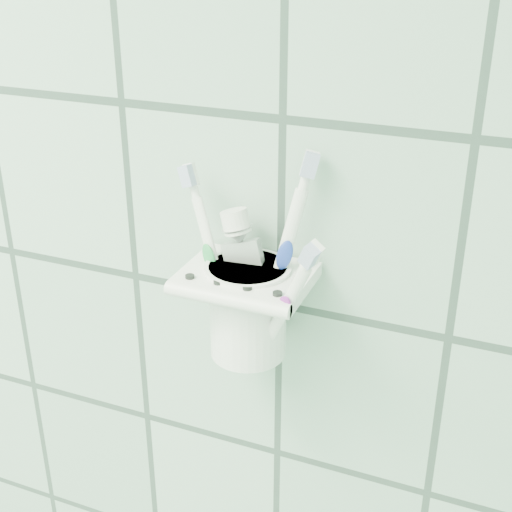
{
  "coord_description": "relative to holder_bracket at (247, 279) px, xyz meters",
  "views": [
    {
      "loc": [
        0.88,
        0.62,
        1.6
      ],
      "look_at": [
        0.68,
        1.1,
        1.35
      ],
      "focal_mm": 50.0,
      "sensor_mm": 36.0,
      "label": 1
    }
  ],
  "objects": [
    {
      "name": "toothbrush_orange",
      "position": [
        0.02,
        -0.0,
        0.02
      ],
      "size": [
        0.07,
        0.07,
        0.17
      ],
      "rotation": [
        0.25,
        0.52,
        -0.29
      ],
      "color": "white",
      "rests_on": "cup"
    },
    {
      "name": "toothpaste_tube",
      "position": [
        0.01,
        0.01,
        0.01
      ],
      "size": [
        0.06,
        0.03,
        0.15
      ],
      "rotation": [
        -0.12,
        -0.25,
        0.13
      ],
      "color": "silver",
      "rests_on": "cup"
    },
    {
      "name": "cup",
      "position": [
        -0.0,
        0.0,
        -0.03
      ],
      "size": [
        0.08,
        0.08,
        0.09
      ],
      "color": "white",
      "rests_on": "holder_bracket"
    },
    {
      "name": "holder_bracket",
      "position": [
        0.0,
        0.0,
        0.0
      ],
      "size": [
        0.12,
        0.1,
        0.04
      ],
      "color": "white",
      "rests_on": "wall_back"
    },
    {
      "name": "toothbrush_pink",
      "position": [
        -0.01,
        -0.01,
        0.02
      ],
      "size": [
        0.06,
        0.03,
        0.18
      ],
      "rotation": [
        -0.09,
        -0.35,
        -0.15
      ],
      "color": "white",
      "rests_on": "cup"
    },
    {
      "name": "toothbrush_blue",
      "position": [
        0.01,
        -0.0,
        0.03
      ],
      "size": [
        0.05,
        0.05,
        0.2
      ],
      "rotation": [
        -0.14,
        0.24,
        0.33
      ],
      "color": "white",
      "rests_on": "cup"
    }
  ]
}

